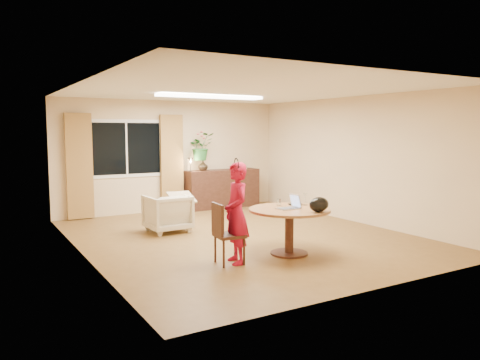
% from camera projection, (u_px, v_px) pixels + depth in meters
% --- Properties ---
extents(floor, '(6.50, 6.50, 0.00)m').
position_uv_depth(floor, '(242.00, 236.00, 8.42)').
color(floor, brown).
rests_on(floor, ground).
extents(ceiling, '(6.50, 6.50, 0.00)m').
position_uv_depth(ceiling, '(242.00, 90.00, 8.15)').
color(ceiling, white).
rests_on(ceiling, wall_back).
extents(wall_back, '(5.50, 0.00, 5.50)m').
position_uv_depth(wall_back, '(172.00, 156.00, 11.07)').
color(wall_back, beige).
rests_on(wall_back, floor).
extents(wall_left, '(0.00, 6.50, 6.50)m').
position_uv_depth(wall_left, '(82.00, 171.00, 6.90)').
color(wall_left, beige).
rests_on(wall_left, floor).
extents(wall_right, '(0.00, 6.50, 6.50)m').
position_uv_depth(wall_right, '(356.00, 160.00, 9.67)').
color(wall_right, beige).
rests_on(wall_right, floor).
extents(window, '(1.70, 0.03, 1.30)m').
position_uv_depth(window, '(127.00, 149.00, 10.48)').
color(window, white).
rests_on(window, wall_back).
extents(curtain_left, '(0.55, 0.08, 2.25)m').
position_uv_depth(curtain_left, '(79.00, 166.00, 9.93)').
color(curtain_left, olive).
rests_on(curtain_left, wall_back).
extents(curtain_right, '(0.55, 0.08, 2.25)m').
position_uv_depth(curtain_right, '(172.00, 163.00, 10.98)').
color(curtain_right, olive).
rests_on(curtain_right, wall_back).
extents(ceiling_panel, '(2.20, 0.35, 0.05)m').
position_uv_depth(ceiling_panel, '(211.00, 97.00, 9.18)').
color(ceiling_panel, white).
rests_on(ceiling_panel, ceiling).
extents(dining_table, '(1.25, 1.25, 0.71)m').
position_uv_depth(dining_table, '(289.00, 218.00, 7.16)').
color(dining_table, brown).
rests_on(dining_table, floor).
extents(dining_chair, '(0.46, 0.42, 0.88)m').
position_uv_depth(dining_chair, '(229.00, 233.00, 6.64)').
color(dining_chair, black).
rests_on(dining_chair, floor).
extents(child, '(0.58, 0.43, 1.45)m').
position_uv_depth(child, '(236.00, 213.00, 6.66)').
color(child, red).
rests_on(child, floor).
extents(laptop, '(0.35, 0.24, 0.23)m').
position_uv_depth(laptop, '(288.00, 202.00, 7.10)').
color(laptop, '#B7B7BC').
rests_on(laptop, dining_table).
extents(tumbler, '(0.09, 0.09, 0.10)m').
position_uv_depth(tumbler, '(279.00, 202.00, 7.44)').
color(tumbler, white).
rests_on(tumbler, dining_table).
extents(wine_glass, '(0.09, 0.09, 0.20)m').
position_uv_depth(wine_glass, '(305.00, 199.00, 7.47)').
color(wine_glass, white).
rests_on(wine_glass, dining_table).
extents(pot_lid, '(0.25, 0.25, 0.04)m').
position_uv_depth(pot_lid, '(295.00, 204.00, 7.51)').
color(pot_lid, white).
rests_on(pot_lid, dining_table).
extents(handbag, '(0.37, 0.28, 0.22)m').
position_uv_depth(handbag, '(319.00, 205.00, 6.83)').
color(handbag, black).
rests_on(handbag, dining_table).
extents(armchair, '(0.79, 0.81, 0.71)m').
position_uv_depth(armchair, '(167.00, 213.00, 8.81)').
color(armchair, beige).
rests_on(armchair, floor).
extents(throw, '(0.51, 0.59, 0.03)m').
position_uv_depth(throw, '(181.00, 193.00, 8.83)').
color(throw, beige).
rests_on(throw, armchair).
extents(sideboard, '(1.88, 0.46, 0.94)m').
position_uv_depth(sideboard, '(223.00, 189.00, 11.57)').
color(sideboard, black).
rests_on(sideboard, floor).
extents(vase, '(0.30, 0.30, 0.25)m').
position_uv_depth(vase, '(203.00, 166.00, 11.24)').
color(vase, black).
rests_on(vase, sideboard).
extents(bouquet, '(0.64, 0.57, 0.66)m').
position_uv_depth(bouquet, '(201.00, 147.00, 11.17)').
color(bouquet, '#376A27').
rests_on(bouquet, vase).
extents(book_stack, '(0.24, 0.20, 0.09)m').
position_uv_depth(book_stack, '(242.00, 167.00, 11.80)').
color(book_stack, '#8F6448').
rests_on(book_stack, sideboard).
extents(desk_lamp, '(0.15, 0.15, 0.34)m').
position_uv_depth(desk_lamp, '(191.00, 164.00, 11.02)').
color(desk_lamp, black).
rests_on(desk_lamp, sideboard).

